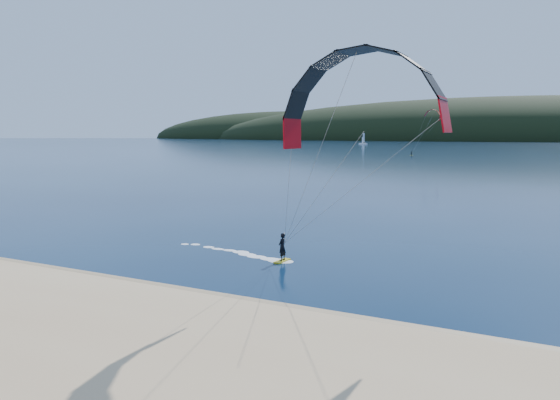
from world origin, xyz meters
name	(u,v)px	position (x,y,z in m)	size (l,w,h in m)	color
ground	(136,323)	(0.00, 0.00, 0.00)	(1800.00, 1800.00, 0.00)	#071B35
wet_sand	(192,297)	(0.00, 4.50, 0.05)	(220.00, 2.50, 0.10)	#977C57
headland	(541,140)	(0.63, 745.28, 0.00)	(1200.00, 310.00, 140.00)	black
kitesurfer_near	(360,135)	(7.72, 9.97, 8.94)	(22.73, 7.54, 12.25)	gold
kitesurfer_far	(432,118)	(-26.47, 197.53, 14.97)	(12.90, 6.25, 18.05)	gold
sailboat	(363,143)	(-123.52, 405.10, 0.79)	(7.67, 4.74, 10.67)	white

